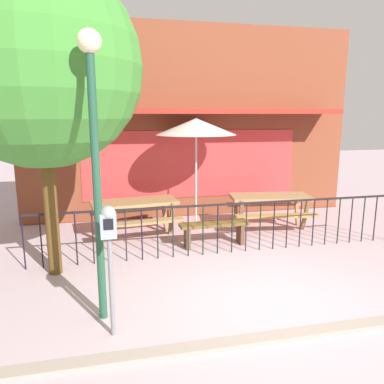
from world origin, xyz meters
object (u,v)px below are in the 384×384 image
(parking_meter_near, at_px, (109,237))
(picnic_table_left, at_px, (135,208))
(patio_umbrella, at_px, (196,127))
(street_tree, at_px, (40,66))
(picnic_table_right, at_px, (270,202))
(patio_bench, at_px, (214,229))
(street_lamp, at_px, (94,136))

(parking_meter_near, bearing_deg, picnic_table_left, 81.77)
(patio_umbrella, height_order, street_tree, street_tree)
(picnic_table_right, xyz_separation_m, patio_umbrella, (-1.64, 0.47, 1.70))
(patio_bench, xyz_separation_m, parking_meter_near, (-2.04, -2.73, 0.88))
(picnic_table_left, relative_size, patio_bench, 1.39)
(picnic_table_left, height_order, street_lamp, street_lamp)
(picnic_table_right, relative_size, patio_bench, 1.40)
(picnic_table_right, distance_m, street_tree, 5.48)
(parking_meter_near, bearing_deg, patio_umbrella, 64.10)
(picnic_table_right, xyz_separation_m, street_tree, (-4.52, -1.57, 2.68))
(picnic_table_left, bearing_deg, parking_meter_near, -98.23)
(patio_umbrella, distance_m, parking_meter_near, 4.65)
(picnic_table_right, distance_m, parking_meter_near, 5.14)
(picnic_table_right, relative_size, parking_meter_near, 1.25)
(picnic_table_left, relative_size, street_tree, 0.41)
(patio_bench, bearing_deg, patio_umbrella, 92.59)
(parking_meter_near, bearing_deg, picnic_table_right, 44.91)
(picnic_table_left, xyz_separation_m, parking_meter_near, (-0.54, -3.73, 0.62))
(picnic_table_left, height_order, street_tree, street_tree)
(picnic_table_right, xyz_separation_m, patio_bench, (-1.58, -0.87, -0.26))
(patio_umbrella, bearing_deg, picnic_table_left, -166.58)
(picnic_table_right, distance_m, street_lamp, 5.20)
(parking_meter_near, relative_size, street_lamp, 0.45)
(picnic_table_left, xyz_separation_m, patio_umbrella, (1.44, 0.34, 1.70))
(street_tree, bearing_deg, picnic_table_left, 49.67)
(patio_bench, height_order, parking_meter_near, parking_meter_near)
(patio_umbrella, distance_m, street_tree, 3.66)
(patio_umbrella, height_order, parking_meter_near, patio_umbrella)
(patio_umbrella, relative_size, parking_meter_near, 1.58)
(picnic_table_right, bearing_deg, street_lamp, -139.66)
(picnic_table_left, distance_m, patio_bench, 1.82)
(parking_meter_near, xyz_separation_m, street_tree, (-0.90, 2.03, 2.06))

